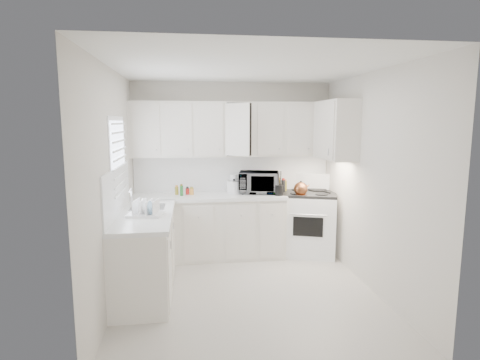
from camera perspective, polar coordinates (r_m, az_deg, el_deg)
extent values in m
plane|color=beige|center=(4.85, 1.11, -16.03)|extent=(3.20, 3.20, 0.00)
plane|color=white|center=(4.45, 1.21, 16.07)|extent=(3.20, 3.20, 0.00)
plane|color=beige|center=(6.04, -1.10, 1.73)|extent=(3.00, 0.00, 3.00)
plane|color=beige|center=(2.93, 5.83, -5.68)|extent=(3.00, 0.00, 3.00)
plane|color=beige|center=(4.50, -18.10, -1.05)|extent=(0.00, 3.20, 3.20)
plane|color=beige|center=(4.92, 18.71, -0.29)|extent=(0.00, 3.20, 3.20)
cube|color=silver|center=(5.76, -4.61, -2.41)|extent=(2.24, 0.64, 0.05)
cube|color=silver|center=(4.72, -13.73, -5.08)|extent=(0.64, 1.62, 0.05)
cube|color=silver|center=(6.04, -1.09, 1.01)|extent=(2.98, 0.02, 0.55)
cube|color=silver|center=(4.70, -17.49, -1.55)|extent=(0.02, 1.60, 0.55)
imported|color=gray|center=(5.87, 2.76, 0.00)|extent=(0.64, 0.44, 0.39)
cylinder|color=white|center=(5.93, -0.96, -0.49)|extent=(0.12, 0.12, 0.27)
cylinder|color=olive|center=(5.87, -9.17, -1.39)|extent=(0.06, 0.06, 0.13)
cylinder|color=#206226|center=(5.78, -8.46, -1.53)|extent=(0.06, 0.06, 0.13)
cylinder|color=red|center=(5.87, -7.71, -1.36)|extent=(0.06, 0.06, 0.13)
cylinder|color=orange|center=(5.78, -6.97, -1.50)|extent=(0.06, 0.06, 0.13)
cylinder|color=red|center=(6.03, 4.54, -0.76)|extent=(0.06, 0.06, 0.19)
cylinder|color=orange|center=(5.98, 5.17, -0.84)|extent=(0.06, 0.06, 0.19)
cylinder|color=brown|center=(6.05, 5.56, -0.73)|extent=(0.06, 0.06, 0.19)
cylinder|color=black|center=(6.01, 6.20, -0.81)|extent=(0.06, 0.06, 0.19)
cylinder|color=olive|center=(6.08, 6.57, -0.71)|extent=(0.06, 0.06, 0.19)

